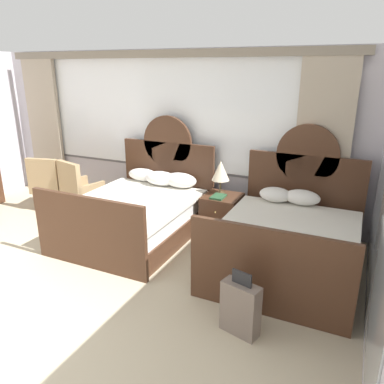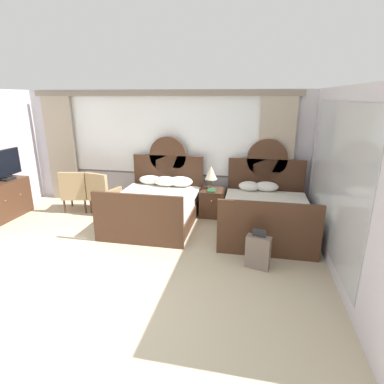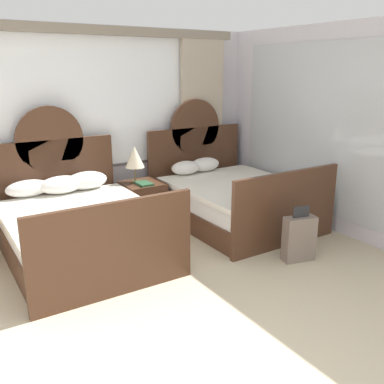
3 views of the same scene
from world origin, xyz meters
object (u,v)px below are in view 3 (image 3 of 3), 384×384
(bed_near_mirror, at_px, (232,198))
(table_lamp_on_nightstand, at_px, (135,157))
(bed_near_window, at_px, (79,227))
(suitcase_on_floor, at_px, (299,238))
(nightstand_between_beds, at_px, (143,203))
(book_on_nightstand, at_px, (144,184))

(bed_near_mirror, bearing_deg, table_lamp_on_nightstand, 149.64)
(bed_near_window, bearing_deg, suitcase_on_floor, -35.38)
(nightstand_between_beds, bearing_deg, bed_near_mirror, -28.80)
(bed_near_window, distance_m, bed_near_mirror, 2.23)
(bed_near_window, distance_m, table_lamp_on_nightstand, 1.38)
(bed_near_mirror, xyz_separation_m, book_on_nightstand, (-1.14, 0.50, 0.26))
(bed_near_mirror, xyz_separation_m, nightstand_between_beds, (-1.11, 0.61, -0.05))
(table_lamp_on_nightstand, xyz_separation_m, book_on_nightstand, (0.04, -0.19, -0.34))
(bed_near_mirror, height_order, table_lamp_on_nightstand, bed_near_mirror)
(nightstand_between_beds, bearing_deg, table_lamp_on_nightstand, 129.68)
(bed_near_window, height_order, book_on_nightstand, bed_near_window)
(bed_near_mirror, distance_m, book_on_nightstand, 1.27)
(suitcase_on_floor, bearing_deg, nightstand_between_beds, 115.01)
(nightstand_between_beds, bearing_deg, bed_near_window, -152.00)
(table_lamp_on_nightstand, distance_m, suitcase_on_floor, 2.48)
(suitcase_on_floor, bearing_deg, book_on_nightstand, 116.73)
(table_lamp_on_nightstand, height_order, suitcase_on_floor, table_lamp_on_nightstand)
(bed_near_window, xyz_separation_m, bed_near_mirror, (2.23, -0.02, -0.01))
(bed_near_window, distance_m, book_on_nightstand, 1.22)
(nightstand_between_beds, xyz_separation_m, suitcase_on_floor, (0.97, -2.07, -0.03))
(bed_near_mirror, distance_m, nightstand_between_beds, 1.27)
(bed_near_window, xyz_separation_m, suitcase_on_floor, (2.08, -1.48, -0.09))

